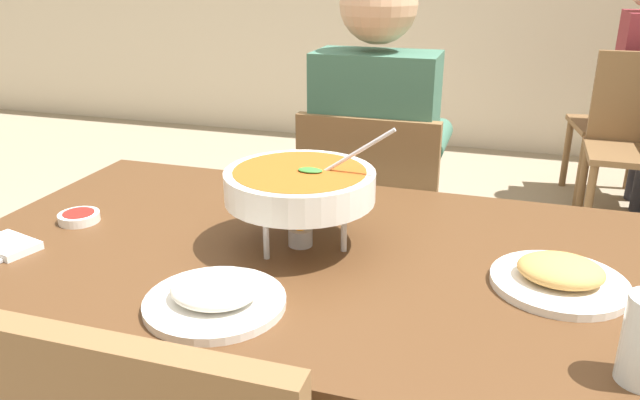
{
  "coord_description": "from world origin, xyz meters",
  "views": [
    {
      "loc": [
        0.38,
        -1.07,
        1.31
      ],
      "look_at": [
        0.0,
        0.15,
        0.82
      ],
      "focal_mm": 34.8,
      "sensor_mm": 36.0,
      "label": 1
    }
  ],
  "objects_px": {
    "dining_table_main": "(299,295)",
    "diner_main": "(377,156)",
    "sauce_dish": "(79,217)",
    "chair_diner_main": "(372,230)",
    "chair_bg_right": "(634,134)",
    "rice_plate": "(215,296)",
    "appetizer_plate": "(560,276)",
    "curry_bowl": "(301,186)",
    "chair_bg_middle": "(634,114)"
  },
  "relations": [
    {
      "from": "sauce_dish",
      "to": "rice_plate",
      "type": "bearing_deg",
      "value": -27.96
    },
    {
      "from": "sauce_dish",
      "to": "diner_main",
      "type": "bearing_deg",
      "value": 55.7
    },
    {
      "from": "chair_diner_main",
      "to": "sauce_dish",
      "type": "relative_size",
      "value": 10.0
    },
    {
      "from": "appetizer_plate",
      "to": "chair_bg_middle",
      "type": "distance_m",
      "value": 2.81
    },
    {
      "from": "sauce_dish",
      "to": "chair_bg_right",
      "type": "bearing_deg",
      "value": 56.58
    },
    {
      "from": "rice_plate",
      "to": "chair_bg_right",
      "type": "xyz_separation_m",
      "value": [
        1.04,
        2.5,
        -0.28
      ]
    },
    {
      "from": "rice_plate",
      "to": "sauce_dish",
      "type": "height_order",
      "value": "rice_plate"
    },
    {
      "from": "dining_table_main",
      "to": "chair_bg_middle",
      "type": "bearing_deg",
      "value": 69.05
    },
    {
      "from": "curry_bowl",
      "to": "appetizer_plate",
      "type": "relative_size",
      "value": 1.39
    },
    {
      "from": "rice_plate",
      "to": "sauce_dish",
      "type": "relative_size",
      "value": 2.67
    },
    {
      "from": "dining_table_main",
      "to": "diner_main",
      "type": "distance_m",
      "value": 0.74
    },
    {
      "from": "rice_plate",
      "to": "appetizer_plate",
      "type": "distance_m",
      "value": 0.61
    },
    {
      "from": "chair_bg_right",
      "to": "dining_table_main",
      "type": "bearing_deg",
      "value": -113.56
    },
    {
      "from": "chair_diner_main",
      "to": "chair_bg_right",
      "type": "xyz_separation_m",
      "value": [
        0.98,
        1.54,
        0.0
      ]
    },
    {
      "from": "curry_bowl",
      "to": "sauce_dish",
      "type": "height_order",
      "value": "curry_bowl"
    },
    {
      "from": "diner_main",
      "to": "chair_bg_right",
      "type": "relative_size",
      "value": 1.46
    },
    {
      "from": "chair_bg_middle",
      "to": "diner_main",
      "type": "bearing_deg",
      "value": -117.67
    },
    {
      "from": "chair_diner_main",
      "to": "chair_bg_right",
      "type": "height_order",
      "value": "same"
    },
    {
      "from": "diner_main",
      "to": "chair_bg_middle",
      "type": "bearing_deg",
      "value": 62.33
    },
    {
      "from": "curry_bowl",
      "to": "chair_bg_right",
      "type": "height_order",
      "value": "curry_bowl"
    },
    {
      "from": "sauce_dish",
      "to": "appetizer_plate",
      "type": "bearing_deg",
      "value": 0.27
    },
    {
      "from": "dining_table_main",
      "to": "chair_diner_main",
      "type": "bearing_deg",
      "value": 90.0
    },
    {
      "from": "diner_main",
      "to": "curry_bowl",
      "type": "relative_size",
      "value": 3.94
    },
    {
      "from": "diner_main",
      "to": "appetizer_plate",
      "type": "xyz_separation_m",
      "value": [
        0.5,
        -0.75,
        0.04
      ]
    },
    {
      "from": "sauce_dish",
      "to": "chair_diner_main",
      "type": "bearing_deg",
      "value": 54.5
    },
    {
      "from": "dining_table_main",
      "to": "chair_bg_middle",
      "type": "xyz_separation_m",
      "value": [
        1.05,
        2.73,
        -0.15
      ]
    },
    {
      "from": "rice_plate",
      "to": "chair_diner_main",
      "type": "bearing_deg",
      "value": 86.57
    },
    {
      "from": "rice_plate",
      "to": "sauce_dish",
      "type": "bearing_deg",
      "value": 152.04
    },
    {
      "from": "chair_bg_middle",
      "to": "chair_bg_right",
      "type": "bearing_deg",
      "value": -97.71
    },
    {
      "from": "chair_diner_main",
      "to": "appetizer_plate",
      "type": "relative_size",
      "value": 3.75
    },
    {
      "from": "diner_main",
      "to": "sauce_dish",
      "type": "height_order",
      "value": "diner_main"
    },
    {
      "from": "dining_table_main",
      "to": "chair_bg_middle",
      "type": "height_order",
      "value": "chair_bg_middle"
    },
    {
      "from": "curry_bowl",
      "to": "dining_table_main",
      "type": "bearing_deg",
      "value": -97.58
    },
    {
      "from": "dining_table_main",
      "to": "rice_plate",
      "type": "height_order",
      "value": "rice_plate"
    },
    {
      "from": "appetizer_plate",
      "to": "sauce_dish",
      "type": "bearing_deg",
      "value": -179.73
    },
    {
      "from": "chair_diner_main",
      "to": "chair_bg_right",
      "type": "bearing_deg",
      "value": 57.59
    },
    {
      "from": "chair_diner_main",
      "to": "sauce_dish",
      "type": "xyz_separation_m",
      "value": [
        -0.51,
        -0.72,
        0.27
      ]
    },
    {
      "from": "curry_bowl",
      "to": "chair_bg_middle",
      "type": "relative_size",
      "value": 0.37
    },
    {
      "from": "chair_diner_main",
      "to": "chair_bg_middle",
      "type": "xyz_separation_m",
      "value": [
        1.05,
        2.03,
        0.0
      ]
    },
    {
      "from": "rice_plate",
      "to": "appetizer_plate",
      "type": "xyz_separation_m",
      "value": [
        0.56,
        0.25,
        0.0
      ]
    },
    {
      "from": "diner_main",
      "to": "rice_plate",
      "type": "distance_m",
      "value": 1.0
    },
    {
      "from": "sauce_dish",
      "to": "chair_bg_right",
      "type": "relative_size",
      "value": 0.1
    },
    {
      "from": "dining_table_main",
      "to": "diner_main",
      "type": "relative_size",
      "value": 1.07
    },
    {
      "from": "dining_table_main",
      "to": "curry_bowl",
      "type": "bearing_deg",
      "value": 82.42
    },
    {
      "from": "dining_table_main",
      "to": "diner_main",
      "type": "height_order",
      "value": "diner_main"
    },
    {
      "from": "dining_table_main",
      "to": "sauce_dish",
      "type": "xyz_separation_m",
      "value": [
        -0.51,
        -0.02,
        0.12
      ]
    },
    {
      "from": "chair_diner_main",
      "to": "dining_table_main",
      "type": "bearing_deg",
      "value": -90.0
    },
    {
      "from": "curry_bowl",
      "to": "appetizer_plate",
      "type": "height_order",
      "value": "curry_bowl"
    },
    {
      "from": "chair_diner_main",
      "to": "appetizer_plate",
      "type": "xyz_separation_m",
      "value": [
        0.5,
        -0.71,
        0.28
      ]
    },
    {
      "from": "curry_bowl",
      "to": "sauce_dish",
      "type": "bearing_deg",
      "value": -176.45
    }
  ]
}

